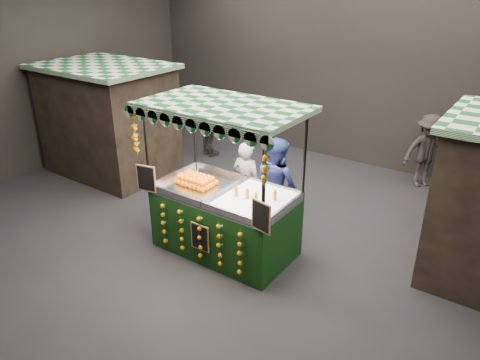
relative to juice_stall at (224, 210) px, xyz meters
The scene contains 10 objects.
ground 0.88m from the juice_stall, 93.02° to the left, with size 12.00×12.00×0.00m, color black.
market_hall 2.59m from the juice_stall, 93.02° to the left, with size 12.10×10.10×5.05m.
neighbour_stall_left 4.64m from the juice_stall, 163.23° to the left, with size 3.00×2.20×2.60m.
juice_stall is the anchor object (origin of this frame).
vendor_grey 1.10m from the juice_stall, 104.28° to the left, with size 0.61×0.40×1.66m.
vendor_blue 1.21m from the juice_stall, 74.22° to the left, with size 1.07×0.94×1.83m.
shopper_0 4.63m from the juice_stall, 152.60° to the left, with size 0.77×0.56×1.94m.
shopper_2 4.69m from the juice_stall, 131.73° to the left, with size 1.09×0.73×1.72m.
shopper_3 5.23m from the juice_stall, 66.62° to the left, with size 1.22×1.19×1.68m.
shopper_4 4.99m from the juice_stall, 144.01° to the left, with size 0.87×0.84×1.51m.
Camera 1 is at (4.11, -5.70, 4.41)m, focal length 33.84 mm.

